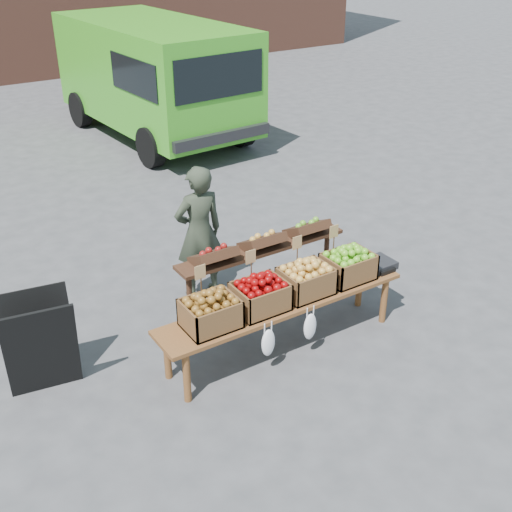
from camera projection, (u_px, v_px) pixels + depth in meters
ground at (261, 330)px, 6.92m from camera, size 80.00×80.00×0.00m
delivery_van at (154, 81)px, 12.48m from camera, size 2.56×5.06×2.20m
vendor at (199, 232)px, 7.24m from camera, size 0.60×0.41×1.58m
chalkboard_sign at (40, 344)px, 5.86m from camera, size 0.70×0.45×0.98m
back_table at (262, 269)px, 7.04m from camera, size 2.10×0.44×1.04m
display_bench at (283, 324)px, 6.51m from camera, size 2.70×0.56×0.57m
crate_golden_apples at (210, 314)px, 5.91m from camera, size 0.50×0.40×0.28m
crate_russet_pears at (260, 297)px, 6.18m from camera, size 0.50×0.40×0.28m
crate_red_apples at (306, 281)px, 6.44m from camera, size 0.50×0.40×0.28m
crate_green_apples at (348, 266)px, 6.70m from camera, size 0.50×0.40×0.28m
weighing_scale at (378, 264)px, 6.95m from camera, size 0.34×0.30×0.08m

